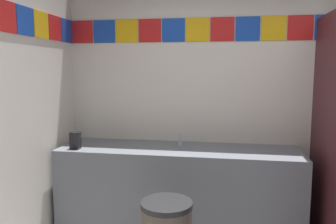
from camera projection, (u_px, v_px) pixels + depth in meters
wall_back at (245, 98)px, 3.37m from camera, size 3.64×0.09×2.70m
vanity_counter at (178, 193)px, 3.25m from camera, size 2.28×0.61×0.90m
faucet_center at (180, 141)px, 3.27m from camera, size 0.04×0.10×0.14m
soap_dispenser at (75, 140)px, 3.16m from camera, size 0.09×0.09×0.16m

